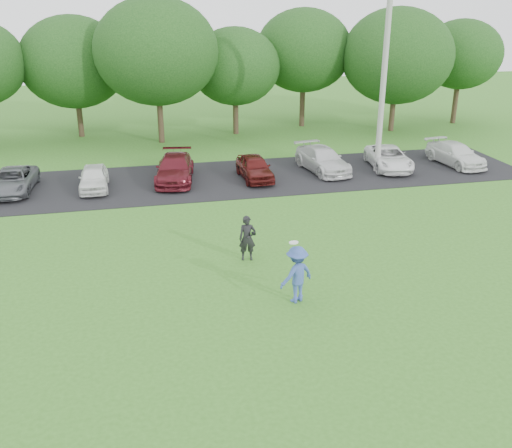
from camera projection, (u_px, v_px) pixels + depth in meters
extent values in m
plane|color=#356B1E|center=(282.00, 309.00, 16.59)|extent=(100.00, 100.00, 0.00)
cube|color=black|center=(214.00, 179.00, 28.37)|extent=(32.00, 6.50, 0.03)
cylinder|color=#A09F9B|center=(385.00, 68.00, 27.86)|extent=(0.28, 0.28, 10.47)
imported|color=#38519E|center=(297.00, 274.00, 16.71)|extent=(1.30, 1.05, 1.75)
cylinder|color=white|center=(294.00, 243.00, 16.25)|extent=(0.27, 0.27, 0.07)
imported|color=black|center=(247.00, 238.00, 19.43)|extent=(0.62, 0.44, 1.59)
cube|color=black|center=(254.00, 234.00, 19.22)|extent=(0.15, 0.12, 0.10)
imported|color=slate|center=(13.00, 181.00, 26.34)|extent=(2.03, 3.97, 1.07)
imported|color=white|center=(94.00, 178.00, 26.71)|extent=(1.31, 3.24, 1.10)
imported|color=#59131C|center=(175.00, 169.00, 27.89)|extent=(2.39, 4.50, 1.24)
imported|color=#4E1211|center=(255.00, 167.00, 28.21)|extent=(1.50, 3.50, 1.18)
imported|color=silver|center=(323.00, 160.00, 29.50)|extent=(2.27, 4.37, 1.21)
imported|color=white|center=(389.00, 158.00, 30.02)|extent=(2.49, 4.28, 1.12)
imported|color=silver|center=(456.00, 154.00, 30.65)|extent=(2.09, 4.11, 1.14)
cylinder|color=#38281C|center=(80.00, 120.00, 36.89)|extent=(0.36, 0.36, 2.20)
ellipsoid|color=#214C19|center=(74.00, 62.00, 35.56)|extent=(6.68, 6.68, 5.68)
cylinder|color=#38281C|center=(161.00, 121.00, 35.28)|extent=(0.36, 0.36, 2.70)
ellipsoid|color=#214C19|center=(156.00, 51.00, 33.75)|extent=(7.42, 7.42, 6.31)
cylinder|color=#38281C|center=(236.00, 117.00, 37.65)|extent=(0.36, 0.36, 2.20)
ellipsoid|color=#214C19|center=(235.00, 66.00, 36.45)|extent=(5.76, 5.76, 4.90)
cylinder|color=#38281C|center=(302.00, 107.00, 39.85)|extent=(0.36, 0.36, 2.70)
ellipsoid|color=#214C19|center=(304.00, 50.00, 38.45)|extent=(6.50, 6.50, 5.53)
cylinder|color=#38281C|center=(392.00, 114.00, 38.52)|extent=(0.36, 0.36, 2.20)
ellipsoid|color=#214C19|center=(397.00, 56.00, 37.11)|extent=(7.24, 7.24, 6.15)
cylinder|color=#38281C|center=(455.00, 104.00, 40.82)|extent=(0.36, 0.36, 2.70)
ellipsoid|color=#214C19|center=(461.00, 54.00, 39.55)|extent=(5.58, 5.58, 4.74)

